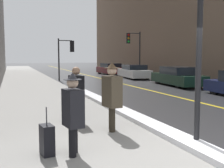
{
  "coord_description": "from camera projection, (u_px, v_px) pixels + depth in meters",
  "views": [
    {
      "loc": [
        -3.38,
        -4.22,
        1.91
      ],
      "look_at": [
        -0.4,
        4.0,
        1.05
      ],
      "focal_mm": 45.0,
      "sensor_mm": 36.0,
      "label": 1
    }
  ],
  "objects": [
    {
      "name": "rolling_suitcase",
      "position": [
        47.0,
        140.0,
        5.4
      ],
      "size": [
        0.27,
        0.39,
        0.95
      ],
      "rotation": [
        0.0,
        0.0,
        -1.42
      ],
      "color": "black",
      "rests_on": "ground"
    },
    {
      "name": "traffic_light_near",
      "position": [
        67.0,
        50.0,
        22.41
      ],
      "size": [
        1.31,
        0.37,
        3.32
      ],
      "rotation": [
        0.0,
        0.0,
        0.09
      ],
      "color": "black",
      "rests_on": "ground"
    },
    {
      "name": "sidewalk_slab",
      "position": [
        33.0,
        85.0,
        18.63
      ],
      "size": [
        4.0,
        80.0,
        0.01
      ],
      "color": "gray",
      "rests_on": "ground"
    },
    {
      "name": "pedestrian_with_shoulder_bag",
      "position": [
        76.0,
        91.0,
        8.19
      ],
      "size": [
        0.38,
        0.75,
        1.61
      ],
      "rotation": [
        0.0,
        0.0,
        -1.42
      ],
      "color": "black",
      "rests_on": "ground"
    },
    {
      "name": "parked_car_white",
      "position": [
        134.0,
        72.0,
        24.68
      ],
      "size": [
        2.16,
        4.74,
        1.2
      ],
      "rotation": [
        0.0,
        0.0,
        1.47
      ],
      "color": "silver",
      "rests_on": "ground"
    },
    {
      "name": "traffic_light_far",
      "position": [
        133.0,
        44.0,
        24.77
      ],
      "size": [
        1.31,
        0.33,
        4.1
      ],
      "rotation": [
        0.0,
        0.0,
        3.06
      ],
      "color": "black",
      "rests_on": "ground"
    },
    {
      "name": "parked_car_dark_green",
      "position": [
        178.0,
        77.0,
        18.4
      ],
      "size": [
        2.11,
        4.91,
        1.25
      ],
      "rotation": [
        0.0,
        0.0,
        1.48
      ],
      "color": "black",
      "rests_on": "ground"
    },
    {
      "name": "snow_bank_curb",
      "position": [
        118.0,
        109.0,
        9.92
      ],
      "size": [
        0.52,
        11.17,
        0.14
      ],
      "color": "white",
      "rests_on": "ground"
    },
    {
      "name": "ground_plane",
      "position": [
        204.0,
        158.0,
        5.28
      ],
      "size": [
        160.0,
        160.0,
        0.0
      ],
      "primitive_type": "plane",
      "color": "#2D2D30"
    },
    {
      "name": "parked_car_maroon",
      "position": [
        110.0,
        69.0,
        29.98
      ],
      "size": [
        1.92,
        4.3,
        1.2
      ],
      "rotation": [
        0.0,
        0.0,
        1.62
      ],
      "color": "#600F14",
      "rests_on": "ground"
    },
    {
      "name": "road_centre_stripe",
      "position": [
        117.0,
        82.0,
        20.67
      ],
      "size": [
        0.16,
        80.0,
        0.0
      ],
      "color": "gold",
      "rests_on": "ground"
    },
    {
      "name": "pedestrian_trailing",
      "position": [
        112.0,
        94.0,
        7.15
      ],
      "size": [
        0.4,
        0.77,
        1.77
      ],
      "rotation": [
        0.0,
        0.0,
        -1.42
      ],
      "color": "#2A241B",
      "rests_on": "ground"
    },
    {
      "name": "pedestrian_nearside",
      "position": [
        73.0,
        111.0,
        5.35
      ],
      "size": [
        0.36,
        0.53,
        1.61
      ],
      "rotation": [
        0.0,
        0.0,
        -1.42
      ],
      "color": "black",
      "rests_on": "ground"
    }
  ]
}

